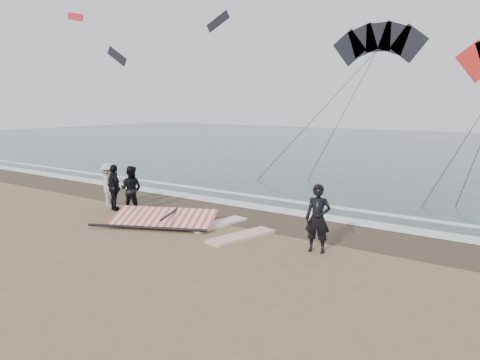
# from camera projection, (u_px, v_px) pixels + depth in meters

# --- Properties ---
(ground) EXTENTS (120.00, 120.00, 0.00)m
(ground) POSITION_uv_depth(u_px,v_px,m) (185.00, 254.00, 12.66)
(ground) COLOR #8C704C
(ground) RESTS_ON ground
(sea) EXTENTS (120.00, 54.00, 0.02)m
(sea) POSITION_uv_depth(u_px,v_px,m) (452.00, 151.00, 39.12)
(sea) COLOR #233838
(sea) RESTS_ON ground
(wet_sand) EXTENTS (120.00, 2.80, 0.01)m
(wet_sand) POSITION_uv_depth(u_px,v_px,m) (273.00, 220.00, 16.27)
(wet_sand) COLOR #4C3D2B
(wet_sand) RESTS_ON ground
(foam_near) EXTENTS (120.00, 0.90, 0.01)m
(foam_near) POSITION_uv_depth(u_px,v_px,m) (292.00, 212.00, 17.39)
(foam_near) COLOR white
(foam_near) RESTS_ON sea
(foam_far) EXTENTS (120.00, 0.45, 0.01)m
(foam_far) POSITION_uv_depth(u_px,v_px,m) (313.00, 204.00, 18.75)
(foam_far) COLOR white
(foam_far) RESTS_ON sea
(man_main) EXTENTS (0.78, 0.60, 1.89)m
(man_main) POSITION_uv_depth(u_px,v_px,m) (318.00, 218.00, 12.70)
(man_main) COLOR black
(man_main) RESTS_ON ground
(board_white) EXTENTS (1.13, 2.41, 0.09)m
(board_white) POSITION_uv_depth(u_px,v_px,m) (241.00, 236.00, 14.18)
(board_white) COLOR white
(board_white) RESTS_ON ground
(board_cream) EXTENTS (0.89, 2.31, 0.09)m
(board_cream) POSITION_uv_depth(u_px,v_px,m) (218.00, 224.00, 15.61)
(board_cream) COLOR white
(board_cream) RESTS_ON ground
(trio_cluster) EXTENTS (2.56, 1.27, 1.76)m
(trio_cluster) POSITION_uv_depth(u_px,v_px,m) (117.00, 187.00, 17.79)
(trio_cluster) COLOR black
(trio_cluster) RESTS_ON ground
(sail_rig) EXTENTS (3.68, 3.01, 0.49)m
(sail_rig) POSITION_uv_depth(u_px,v_px,m) (165.00, 219.00, 15.68)
(sail_rig) COLOR black
(sail_rig) RESTS_ON ground
(kite_dark) EXTENTS (7.76, 6.96, 15.80)m
(kite_dark) POSITION_uv_depth(u_px,v_px,m) (378.00, 46.00, 33.34)
(kite_dark) COLOR black
(kite_dark) RESTS_ON ground
(distant_kites) EXTENTS (25.09, 6.12, 7.81)m
(distant_kites) POSITION_uv_depth(u_px,v_px,m) (133.00, 31.00, 53.96)
(distant_kites) COLOR black
(distant_kites) RESTS_ON ground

